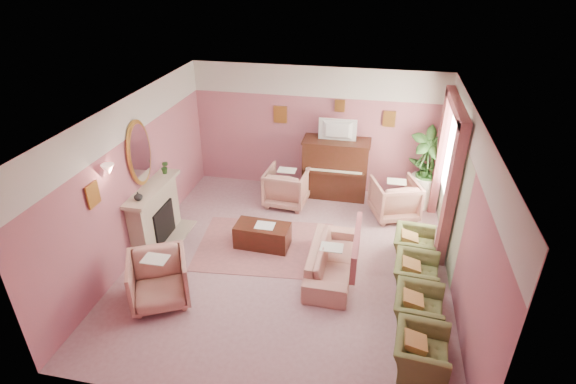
% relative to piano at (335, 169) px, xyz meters
% --- Properties ---
extents(floor, '(5.50, 6.00, 0.01)m').
position_rel_piano_xyz_m(floor, '(-0.50, -2.68, -0.65)').
color(floor, gray).
rests_on(floor, ground).
extents(ceiling, '(5.50, 6.00, 0.01)m').
position_rel_piano_xyz_m(ceiling, '(-0.50, -2.68, 2.15)').
color(ceiling, silver).
rests_on(ceiling, wall_back).
extents(wall_back, '(5.50, 0.02, 2.80)m').
position_rel_piano_xyz_m(wall_back, '(-0.50, 0.32, 0.75)').
color(wall_back, '#814E63').
rests_on(wall_back, floor).
extents(wall_front, '(5.50, 0.02, 2.80)m').
position_rel_piano_xyz_m(wall_front, '(-0.50, -5.68, 0.75)').
color(wall_front, '#814E63').
rests_on(wall_front, floor).
extents(wall_left, '(0.02, 6.00, 2.80)m').
position_rel_piano_xyz_m(wall_left, '(-3.25, -2.68, 0.75)').
color(wall_left, '#814E63').
rests_on(wall_left, floor).
extents(wall_right, '(0.02, 6.00, 2.80)m').
position_rel_piano_xyz_m(wall_right, '(2.25, -2.68, 0.75)').
color(wall_right, '#814E63').
rests_on(wall_right, floor).
extents(picture_rail_band, '(5.50, 0.01, 0.65)m').
position_rel_piano_xyz_m(picture_rail_band, '(-0.50, 0.31, 1.82)').
color(picture_rail_band, silver).
rests_on(picture_rail_band, wall_back).
extents(stripe_panel, '(0.01, 3.00, 2.15)m').
position_rel_piano_xyz_m(stripe_panel, '(2.23, -1.38, 0.42)').
color(stripe_panel, '#AABA99').
rests_on(stripe_panel, wall_right).
extents(fireplace_surround, '(0.30, 1.40, 1.10)m').
position_rel_piano_xyz_m(fireplace_surround, '(-3.09, -2.48, -0.10)').
color(fireplace_surround, tan).
rests_on(fireplace_surround, floor).
extents(fireplace_inset, '(0.18, 0.72, 0.68)m').
position_rel_piano_xyz_m(fireplace_inset, '(-2.99, -2.48, -0.25)').
color(fireplace_inset, black).
rests_on(fireplace_inset, floor).
extents(fire_ember, '(0.06, 0.54, 0.10)m').
position_rel_piano_xyz_m(fire_ember, '(-2.95, -2.48, -0.43)').
color(fire_ember, '#FF601E').
rests_on(fire_ember, floor).
extents(mantel_shelf, '(0.40, 1.55, 0.07)m').
position_rel_piano_xyz_m(mantel_shelf, '(-3.06, -2.48, 0.47)').
color(mantel_shelf, tan).
rests_on(mantel_shelf, fireplace_surround).
extents(hearth, '(0.55, 1.50, 0.02)m').
position_rel_piano_xyz_m(hearth, '(-2.89, -2.48, -0.64)').
color(hearth, tan).
rests_on(hearth, floor).
extents(mirror_frame, '(0.04, 0.72, 1.20)m').
position_rel_piano_xyz_m(mirror_frame, '(-3.20, -2.48, 1.15)').
color(mirror_frame, gold).
rests_on(mirror_frame, wall_left).
extents(mirror_glass, '(0.01, 0.60, 1.06)m').
position_rel_piano_xyz_m(mirror_glass, '(-3.17, -2.48, 1.15)').
color(mirror_glass, white).
rests_on(mirror_glass, wall_left).
extents(sconce_shade, '(0.20, 0.20, 0.16)m').
position_rel_piano_xyz_m(sconce_shade, '(-3.12, -3.53, 1.33)').
color(sconce_shade, '#FFB7A1').
rests_on(sconce_shade, wall_left).
extents(piano, '(1.40, 0.60, 1.30)m').
position_rel_piano_xyz_m(piano, '(0.00, 0.00, 0.00)').
color(piano, '#3A1C11').
rests_on(piano, floor).
extents(piano_keyshelf, '(1.30, 0.12, 0.06)m').
position_rel_piano_xyz_m(piano_keyshelf, '(-0.00, -0.35, 0.07)').
color(piano_keyshelf, '#3A1C11').
rests_on(piano_keyshelf, piano).
extents(piano_keys, '(1.20, 0.08, 0.02)m').
position_rel_piano_xyz_m(piano_keys, '(0.00, -0.35, 0.11)').
color(piano_keys, '#EDE1C7').
rests_on(piano_keys, piano).
extents(piano_top, '(1.45, 0.65, 0.04)m').
position_rel_piano_xyz_m(piano_top, '(0.00, 0.00, 0.66)').
color(piano_top, '#3A1C11').
rests_on(piano_top, piano).
extents(television, '(0.80, 0.12, 0.48)m').
position_rel_piano_xyz_m(television, '(0.00, -0.05, 0.95)').
color(television, black).
rests_on(television, piano).
extents(print_back_left, '(0.30, 0.03, 0.38)m').
position_rel_piano_xyz_m(print_back_left, '(-1.30, 0.28, 1.07)').
color(print_back_left, gold).
rests_on(print_back_left, wall_back).
extents(print_back_right, '(0.26, 0.03, 0.34)m').
position_rel_piano_xyz_m(print_back_right, '(1.05, 0.28, 1.13)').
color(print_back_right, gold).
rests_on(print_back_right, wall_back).
extents(print_back_mid, '(0.22, 0.03, 0.26)m').
position_rel_piano_xyz_m(print_back_mid, '(0.00, 0.28, 1.35)').
color(print_back_mid, gold).
rests_on(print_back_mid, wall_back).
extents(print_left_wall, '(0.03, 0.28, 0.36)m').
position_rel_piano_xyz_m(print_left_wall, '(-3.21, -3.88, 1.07)').
color(print_left_wall, gold).
rests_on(print_left_wall, wall_left).
extents(window_blind, '(0.03, 1.40, 1.80)m').
position_rel_piano_xyz_m(window_blind, '(2.20, -1.13, 1.05)').
color(window_blind, beige).
rests_on(window_blind, wall_right).
extents(curtain_left, '(0.16, 0.34, 2.60)m').
position_rel_piano_xyz_m(curtain_left, '(2.12, -2.05, 0.65)').
color(curtain_left, '#8C4349').
rests_on(curtain_left, floor).
extents(curtain_right, '(0.16, 0.34, 2.60)m').
position_rel_piano_xyz_m(curtain_right, '(2.12, -0.21, 0.65)').
color(curtain_right, '#8C4349').
rests_on(curtain_right, floor).
extents(pelmet, '(0.16, 2.20, 0.16)m').
position_rel_piano_xyz_m(pelmet, '(2.12, -1.13, 1.91)').
color(pelmet, '#8C4349').
rests_on(pelmet, wall_right).
extents(mantel_plant, '(0.16, 0.16, 0.28)m').
position_rel_piano_xyz_m(mantel_plant, '(-3.05, -1.93, 0.64)').
color(mantel_plant, '#22481B').
rests_on(mantel_plant, mantel_shelf).
extents(mantel_vase, '(0.16, 0.16, 0.16)m').
position_rel_piano_xyz_m(mantel_vase, '(-3.05, -2.98, 0.58)').
color(mantel_vase, silver).
rests_on(mantel_vase, mantel_shelf).
extents(area_rug, '(2.66, 2.03, 0.01)m').
position_rel_piano_xyz_m(area_rug, '(-1.02, -2.27, -0.64)').
color(area_rug, '#9B5A5C').
rests_on(area_rug, floor).
extents(coffee_table, '(1.02, 0.54, 0.45)m').
position_rel_piano_xyz_m(coffee_table, '(-1.08, -2.27, -0.43)').
color(coffee_table, '#3B1A0F').
rests_on(coffee_table, floor).
extents(table_paper, '(0.35, 0.28, 0.01)m').
position_rel_piano_xyz_m(table_paper, '(-1.03, -2.27, -0.20)').
color(table_paper, white).
rests_on(table_paper, coffee_table).
extents(sofa, '(0.61, 1.83, 0.74)m').
position_rel_piano_xyz_m(sofa, '(0.26, -2.80, -0.28)').
color(sofa, tan).
rests_on(sofa, floor).
extents(sofa_throw, '(0.09, 1.38, 0.51)m').
position_rel_piano_xyz_m(sofa_throw, '(0.66, -2.80, -0.05)').
color(sofa_throw, '#8C4349').
rests_on(sofa_throw, sofa).
extents(floral_armchair_left, '(0.87, 0.87, 0.90)m').
position_rel_piano_xyz_m(floral_armchair_left, '(-0.97, -0.60, -0.20)').
color(floral_armchair_left, tan).
rests_on(floral_armchair_left, floor).
extents(floral_armchair_right, '(0.87, 0.87, 0.90)m').
position_rel_piano_xyz_m(floral_armchair_right, '(1.31, -0.66, -0.20)').
color(floral_armchair_right, tan).
rests_on(floral_armchair_right, floor).
extents(floral_armchair_front, '(0.87, 0.87, 0.90)m').
position_rel_piano_xyz_m(floral_armchair_front, '(-2.28, -4.04, -0.20)').
color(floral_armchair_front, tan).
rests_on(floral_armchair_front, floor).
extents(olive_chair_a, '(0.57, 0.81, 0.70)m').
position_rel_piano_xyz_m(olive_chair_a, '(1.66, -4.55, -0.30)').
color(olive_chair_a, '#5F6836').
rests_on(olive_chair_a, floor).
extents(olive_chair_b, '(0.57, 0.81, 0.70)m').
position_rel_piano_xyz_m(olive_chair_b, '(1.66, -3.73, -0.30)').
color(olive_chair_b, '#5F6836').
rests_on(olive_chair_b, floor).
extents(olive_chair_c, '(0.57, 0.81, 0.70)m').
position_rel_piano_xyz_m(olive_chair_c, '(1.66, -2.91, -0.30)').
color(olive_chair_c, '#5F6836').
rests_on(olive_chair_c, floor).
extents(olive_chair_d, '(0.57, 0.81, 0.70)m').
position_rel_piano_xyz_m(olive_chair_d, '(1.66, -2.09, -0.30)').
color(olive_chair_d, '#5F6836').
rests_on(olive_chair_d, floor).
extents(side_table, '(0.52, 0.52, 0.70)m').
position_rel_piano_xyz_m(side_table, '(1.89, -0.08, -0.30)').
color(side_table, white).
rests_on(side_table, floor).
extents(side_plant_big, '(0.30, 0.30, 0.34)m').
position_rel_piano_xyz_m(side_plant_big, '(1.89, -0.08, 0.22)').
color(side_plant_big, '#22481B').
rests_on(side_plant_big, side_table).
extents(side_plant_small, '(0.16, 0.16, 0.28)m').
position_rel_piano_xyz_m(side_plant_small, '(2.01, -0.18, 0.19)').
color(side_plant_small, '#22481B').
rests_on(side_plant_small, side_table).
extents(palm_pot, '(0.34, 0.34, 0.34)m').
position_rel_piano_xyz_m(palm_pot, '(1.90, -0.11, -0.48)').
color(palm_pot, '#A54B33').
rests_on(palm_pot, floor).
extents(palm_plant, '(0.76, 0.76, 1.44)m').
position_rel_piano_xyz_m(palm_plant, '(1.90, -0.11, 0.41)').
color(palm_plant, '#22481B').
rests_on(palm_plant, palm_pot).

